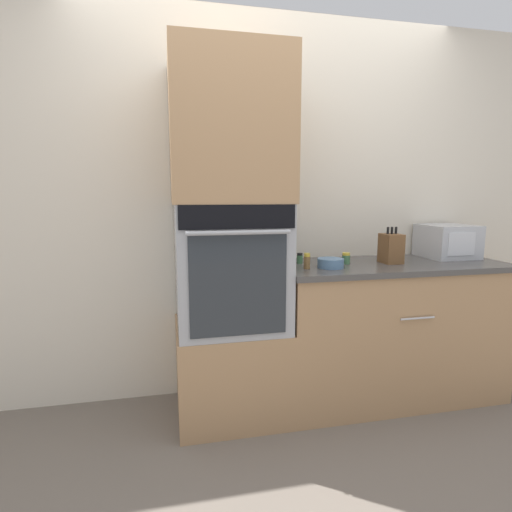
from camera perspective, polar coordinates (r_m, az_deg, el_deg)
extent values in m
plane|color=#6B6056|center=(2.51, 5.70, -23.70)|extent=(12.00, 12.00, 0.00)
cube|color=beige|center=(2.73, 2.00, 6.72)|extent=(8.00, 0.05, 2.50)
cube|color=#A87F56|center=(2.57, -3.59, -15.76)|extent=(0.65, 0.60, 0.56)
cube|color=#9EA0A5|center=(2.37, -3.74, -1.37)|extent=(0.63, 0.59, 0.73)
cube|color=black|center=(2.04, -2.57, 5.60)|extent=(0.60, 0.01, 0.12)
cube|color=#3FBFF2|center=(2.04, -2.55, 5.60)|extent=(0.09, 0.00, 0.03)
cube|color=#282D33|center=(2.10, -2.50, -4.19)|extent=(0.52, 0.01, 0.55)
cylinder|color=#9EA0A5|center=(2.02, -2.41, 3.36)|extent=(0.54, 0.02, 0.02)
cube|color=#A87F56|center=(2.36, -3.94, 17.50)|extent=(0.65, 0.60, 0.82)
cube|color=#A87F56|center=(2.85, 18.28, -10.27)|extent=(1.47, 0.60, 0.88)
cube|color=#474442|center=(2.74, 18.74, -1.23)|extent=(1.49, 0.63, 0.03)
cylinder|color=#B7B7BC|center=(2.55, 22.08, -8.25)|extent=(0.22, 0.01, 0.01)
cube|color=#B2B5BA|center=(3.11, 25.62, 1.94)|extent=(0.33, 0.33, 0.23)
cube|color=silver|center=(2.96, 27.31, 1.53)|extent=(0.20, 0.01, 0.15)
cube|color=brown|center=(2.71, 18.73, 1.03)|extent=(0.11, 0.14, 0.19)
cylinder|color=black|center=(2.68, 18.33, 3.48)|extent=(0.02, 0.02, 0.04)
cylinder|color=black|center=(2.70, 18.85, 3.48)|extent=(0.02, 0.02, 0.04)
cylinder|color=black|center=(2.71, 19.37, 3.48)|extent=(0.02, 0.02, 0.04)
cylinder|color=#517599|center=(2.45, 10.61, -1.00)|extent=(0.16, 0.16, 0.06)
cylinder|color=#427047|center=(2.61, 12.74, -0.49)|extent=(0.05, 0.05, 0.06)
cylinder|color=gold|center=(2.60, 12.76, 0.28)|extent=(0.05, 0.05, 0.02)
cylinder|color=#427047|center=(2.57, 6.26, -0.48)|extent=(0.04, 0.04, 0.05)
cylinder|color=black|center=(2.57, 6.28, 0.25)|extent=(0.04, 0.04, 0.01)
cylinder|color=brown|center=(2.39, 7.28, -0.95)|extent=(0.04, 0.04, 0.07)
cylinder|color=gold|center=(2.38, 7.31, 0.17)|extent=(0.04, 0.04, 0.02)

